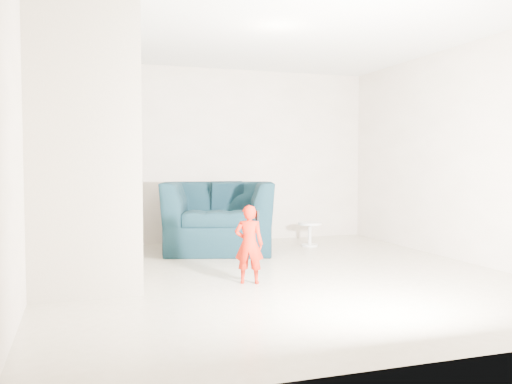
% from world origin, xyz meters
% --- Properties ---
extents(floor, '(5.50, 5.50, 0.00)m').
position_xyz_m(floor, '(0.00, 0.00, 0.00)').
color(floor, gray).
rests_on(floor, ground).
extents(ceiling, '(5.50, 5.50, 0.00)m').
position_xyz_m(ceiling, '(0.00, 0.00, 2.70)').
color(ceiling, silver).
rests_on(ceiling, back_wall).
extents(back_wall, '(5.00, 0.00, 5.00)m').
position_xyz_m(back_wall, '(0.00, 2.75, 1.35)').
color(back_wall, '#B5A593').
rests_on(back_wall, floor).
extents(front_wall, '(5.00, 0.00, 5.00)m').
position_xyz_m(front_wall, '(0.00, -2.75, 1.35)').
color(front_wall, '#B5A593').
rests_on(front_wall, floor).
extents(left_wall, '(0.00, 5.50, 5.50)m').
position_xyz_m(left_wall, '(-2.50, 0.00, 1.35)').
color(left_wall, '#B5A593').
rests_on(left_wall, floor).
extents(right_wall, '(0.00, 5.50, 5.50)m').
position_xyz_m(right_wall, '(2.50, 0.00, 1.35)').
color(right_wall, '#B5A593').
rests_on(right_wall, floor).
extents(armchair, '(1.79, 1.66, 0.97)m').
position_xyz_m(armchair, '(-0.20, 1.80, 0.48)').
color(armchair, black).
rests_on(armchair, floor).
extents(toddler, '(0.34, 0.29, 0.80)m').
position_xyz_m(toddler, '(-0.42, -0.29, 0.40)').
color(toddler, '#9E1A05').
rests_on(toddler, floor).
extents(side_table, '(0.35, 0.35, 0.35)m').
position_xyz_m(side_table, '(1.19, 1.81, 0.24)').
color(side_table, silver).
rests_on(side_table, floor).
extents(staircase, '(1.02, 3.03, 3.62)m').
position_xyz_m(staircase, '(-2.00, 0.55, 0.95)').
color(staircase, '#ADA089').
rests_on(staircase, floor).
extents(cushion, '(0.47, 0.22, 0.47)m').
position_xyz_m(cushion, '(0.01, 2.15, 0.73)').
color(cushion, black).
rests_on(cushion, armchair).
extents(throw, '(0.05, 0.52, 0.58)m').
position_xyz_m(throw, '(-0.89, 1.78, 0.61)').
color(throw, black).
rests_on(throw, armchair).
extents(phone, '(0.03, 0.05, 0.10)m').
position_xyz_m(phone, '(-0.34, -0.34, 0.70)').
color(phone, black).
rests_on(phone, toddler).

